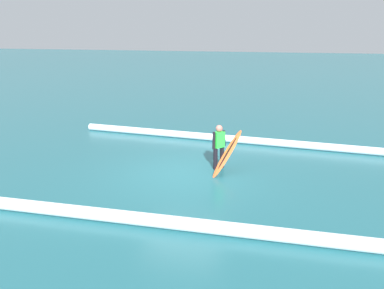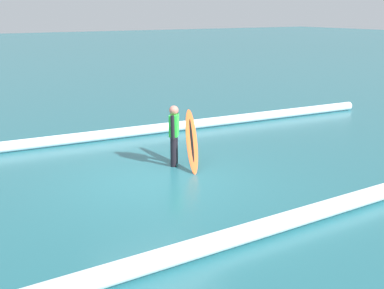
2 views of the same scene
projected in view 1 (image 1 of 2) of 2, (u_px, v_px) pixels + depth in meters
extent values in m
plane|color=#215E68|center=(184.00, 174.00, 12.08)|extent=(146.50, 146.50, 0.00)
cylinder|color=black|center=(222.00, 157.00, 12.55)|extent=(0.14, 0.14, 0.71)
cylinder|color=black|center=(215.00, 159.00, 12.39)|extent=(0.14, 0.14, 0.71)
cube|color=#2DD83F|center=(219.00, 139.00, 12.29)|extent=(0.37, 0.39, 0.51)
sphere|color=#AF6659|center=(219.00, 129.00, 12.19)|extent=(0.22, 0.22, 0.22)
cylinder|color=black|center=(224.00, 138.00, 12.42)|extent=(0.09, 0.24, 0.56)
cylinder|color=black|center=(214.00, 141.00, 12.17)|extent=(0.09, 0.11, 0.56)
ellipsoid|color=#E55926|center=(228.00, 153.00, 12.07)|extent=(0.87, 1.44, 1.26)
ellipsoid|color=black|center=(228.00, 153.00, 12.07)|extent=(0.60, 1.11, 1.02)
cylinder|color=white|center=(263.00, 142.00, 15.03)|extent=(15.55, 1.14, 0.29)
cylinder|color=white|center=(194.00, 225.00, 8.56)|extent=(18.92, 0.96, 0.32)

